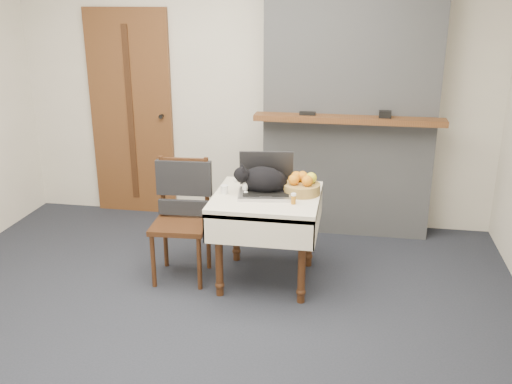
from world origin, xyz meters
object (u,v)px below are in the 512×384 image
(laptop, at_px, (266,183))
(chair, at_px, (183,202))
(pill_bottle, at_px, (293,199))
(fruit_basket, at_px, (302,185))
(door, at_px, (132,114))
(cat, at_px, (264,180))
(side_table, at_px, (267,209))
(cream_jar, at_px, (224,189))

(laptop, bearing_deg, chair, 173.88)
(pill_bottle, height_order, fruit_basket, fruit_basket)
(door, distance_m, chair, 1.58)
(cat, relative_size, pill_bottle, 6.28)
(laptop, xyz_separation_m, fruit_basket, (0.26, 0.03, -0.01))
(side_table, bearing_deg, cream_jar, -175.08)
(laptop, bearing_deg, pill_bottle, -50.22)
(cat, relative_size, cream_jar, 7.71)
(chair, bearing_deg, door, 121.76)
(laptop, height_order, pill_bottle, laptop)
(laptop, height_order, cream_jar, laptop)
(door, bearing_deg, cat, -39.23)
(cat, distance_m, chair, 0.67)
(cat, distance_m, pill_bottle, 0.31)
(cat, bearing_deg, side_table, -71.19)
(cat, xyz_separation_m, fruit_basket, (0.28, 0.04, -0.04))
(cat, xyz_separation_m, cream_jar, (-0.29, -0.06, -0.07))
(side_table, relative_size, cream_jar, 12.16)
(side_table, relative_size, laptop, 1.73)
(door, bearing_deg, fruit_basket, -33.71)
(fruit_basket, distance_m, chair, 0.93)
(laptop, bearing_deg, fruit_basket, -1.86)
(cream_jar, distance_m, fruit_basket, 0.58)
(cream_jar, bearing_deg, fruit_basket, 10.23)
(pill_bottle, relative_size, chair, 0.08)
(side_table, xyz_separation_m, cat, (-0.03, 0.03, 0.21))
(door, height_order, laptop, door)
(cat, height_order, cream_jar, cat)
(door, xyz_separation_m, cat, (1.52, -1.24, -0.20))
(door, relative_size, fruit_basket, 7.20)
(side_table, xyz_separation_m, laptop, (-0.01, 0.05, 0.19))
(cream_jar, distance_m, pill_bottle, 0.55)
(side_table, relative_size, chair, 0.84)
(side_table, bearing_deg, door, 140.50)
(fruit_basket, bearing_deg, cat, -171.35)
(cream_jar, height_order, chair, chair)
(chair, bearing_deg, cream_jar, -11.37)
(door, bearing_deg, chair, -54.82)
(door, distance_m, cream_jar, 1.81)
(side_table, height_order, laptop, laptop)
(door, height_order, fruit_basket, door)
(cat, relative_size, fruit_basket, 1.78)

